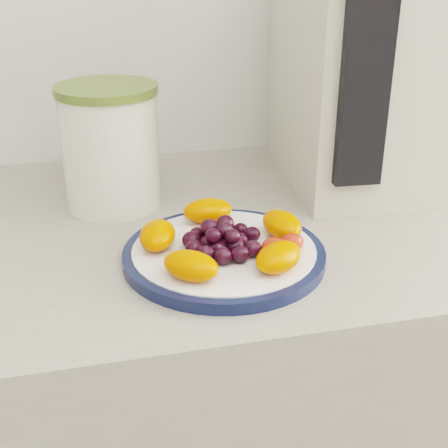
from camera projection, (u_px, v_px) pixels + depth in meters
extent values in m
cube|color=#A29B8A|center=(254.00, 447.00, 1.09)|extent=(3.50, 0.60, 0.90)
cylinder|color=#10193C|center=(224.00, 255.00, 0.77)|extent=(0.25, 0.25, 0.01)
cylinder|color=white|center=(224.00, 254.00, 0.77)|extent=(0.23, 0.23, 0.02)
cylinder|color=#506C16|center=(111.00, 151.00, 0.90)|extent=(0.18, 0.18, 0.17)
cylinder|color=#576B2B|center=(106.00, 89.00, 0.86)|extent=(0.19, 0.19, 0.01)
cube|color=beige|center=(362.00, 61.00, 0.95)|extent=(0.24, 0.32, 0.38)
cube|color=black|center=(365.00, 81.00, 0.80)|extent=(0.07, 0.03, 0.28)
ellipsoid|color=#F75400|center=(282.00, 224.00, 0.79)|extent=(0.06, 0.07, 0.03)
ellipsoid|color=#F75400|center=(208.00, 211.00, 0.83)|extent=(0.07, 0.05, 0.03)
ellipsoid|color=#F75400|center=(158.00, 235.00, 0.76)|extent=(0.06, 0.08, 0.03)
ellipsoid|color=#F75400|center=(191.00, 266.00, 0.69)|extent=(0.08, 0.08, 0.03)
ellipsoid|color=#F75400|center=(278.00, 257.00, 0.71)|extent=(0.08, 0.07, 0.03)
ellipsoid|color=black|center=(224.00, 242.00, 0.76)|extent=(0.02, 0.02, 0.02)
ellipsoid|color=black|center=(240.00, 240.00, 0.77)|extent=(0.02, 0.02, 0.02)
ellipsoid|color=black|center=(229.00, 235.00, 0.78)|extent=(0.02, 0.02, 0.02)
ellipsoid|color=black|center=(213.00, 236.00, 0.78)|extent=(0.02, 0.02, 0.02)
ellipsoid|color=black|center=(208.00, 243.00, 0.76)|extent=(0.02, 0.02, 0.02)
ellipsoid|color=black|center=(219.00, 249.00, 0.74)|extent=(0.02, 0.02, 0.02)
ellipsoid|color=black|center=(236.00, 246.00, 0.75)|extent=(0.02, 0.02, 0.02)
ellipsoid|color=black|center=(252.00, 234.00, 0.78)|extent=(0.02, 0.02, 0.02)
ellipsoid|color=black|center=(240.00, 230.00, 0.79)|extent=(0.02, 0.02, 0.02)
ellipsoid|color=black|center=(225.00, 227.00, 0.80)|extent=(0.02, 0.02, 0.02)
ellipsoid|color=black|center=(209.00, 229.00, 0.79)|extent=(0.02, 0.02, 0.02)
ellipsoid|color=black|center=(197.00, 234.00, 0.78)|extent=(0.02, 0.02, 0.02)
ellipsoid|color=black|center=(191.00, 240.00, 0.76)|extent=(0.02, 0.02, 0.02)
ellipsoid|color=black|center=(195.00, 248.00, 0.74)|extent=(0.02, 0.02, 0.02)
ellipsoid|color=black|center=(206.00, 254.00, 0.73)|extent=(0.02, 0.02, 0.02)
ellipsoid|color=black|center=(223.00, 256.00, 0.73)|extent=(0.02, 0.02, 0.02)
ellipsoid|color=black|center=(240.00, 254.00, 0.73)|extent=(0.02, 0.02, 0.02)
ellipsoid|color=black|center=(252.00, 249.00, 0.74)|extent=(0.02, 0.02, 0.02)
ellipsoid|color=black|center=(224.00, 230.00, 0.76)|extent=(0.02, 0.02, 0.02)
ellipsoid|color=black|center=(225.00, 223.00, 0.77)|extent=(0.02, 0.02, 0.02)
ellipsoid|color=black|center=(209.00, 227.00, 0.76)|extent=(0.02, 0.02, 0.02)
ellipsoid|color=black|center=(213.00, 236.00, 0.74)|extent=(0.02, 0.02, 0.02)
ellipsoid|color=black|center=(233.00, 236.00, 0.74)|extent=(0.02, 0.02, 0.02)
ellipsoid|color=red|center=(274.00, 247.00, 0.74)|extent=(0.03, 0.03, 0.02)
ellipsoid|color=red|center=(292.00, 243.00, 0.75)|extent=(0.03, 0.03, 0.02)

